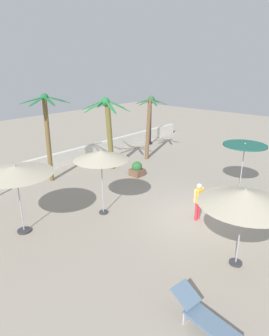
# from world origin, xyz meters

# --- Properties ---
(ground_plane) EXTENTS (56.00, 56.00, 0.00)m
(ground_plane) POSITION_xyz_m (0.00, 0.00, 0.00)
(ground_plane) COLOR #9E9384
(boundary_wall) EXTENTS (25.20, 0.30, 0.88)m
(boundary_wall) POSITION_xyz_m (0.00, 9.83, 0.44)
(boundary_wall) COLOR silver
(boundary_wall) RESTS_ON ground_plane
(patio_umbrella_0) EXTENTS (2.28, 2.28, 2.89)m
(patio_umbrella_0) POSITION_xyz_m (-2.35, 3.18, 2.63)
(patio_umbrella_0) COLOR #333338
(patio_umbrella_0) RESTS_ON ground_plane
(patio_umbrella_1) EXTENTS (2.74, 2.74, 2.76)m
(patio_umbrella_1) POSITION_xyz_m (-5.40, 4.40, 2.53)
(patio_umbrella_1) COLOR #333338
(patio_umbrella_1) RESTS_ON ground_plane
(patio_umbrella_2) EXTENTS (2.07, 2.07, 2.58)m
(patio_umbrella_2) POSITION_xyz_m (3.70, -0.37, 2.27)
(patio_umbrella_2) COLOR #333338
(patio_umbrella_2) RESTS_ON ground_plane
(patio_umbrella_3) EXTENTS (2.78, 2.78, 2.68)m
(patio_umbrella_3) POSITION_xyz_m (-1.84, -2.58, 2.39)
(patio_umbrella_3) COLOR #333338
(patio_umbrella_3) RESTS_ON ground_plane
(palm_tree_0) EXTENTS (2.55, 2.59, 4.74)m
(palm_tree_0) POSITION_xyz_m (-1.61, 8.16, 3.11)
(palm_tree_0) COLOR brown
(palm_tree_0) RESTS_ON ground_plane
(palm_tree_1) EXTENTS (2.94, 2.80, 4.37)m
(palm_tree_1) POSITION_xyz_m (1.73, 7.01, 2.79)
(palm_tree_1) COLOR brown
(palm_tree_1) RESTS_ON ground_plane
(palm_tree_2) EXTENTS (2.19, 2.07, 4.20)m
(palm_tree_2) POSITION_xyz_m (5.15, 6.66, 2.68)
(palm_tree_2) COLOR brown
(palm_tree_2) RESTS_ON ground_plane
(lamp_post_0) EXTENTS (0.38, 0.38, 3.70)m
(lamp_post_0) POSITION_xyz_m (8.06, 8.83, 2.34)
(lamp_post_0) COLOR black
(lamp_post_0) RESTS_ON ground_plane
(lounge_chair_0) EXTENTS (0.85, 1.92, 0.82)m
(lounge_chair_0) POSITION_xyz_m (-4.78, -3.02, 0.40)
(lounge_chair_0) COLOR #B7B7BC
(lounge_chair_0) RESTS_ON ground_plane
(guest_0) EXTENTS (0.56, 0.28, 1.62)m
(guest_0) POSITION_xyz_m (-0.14, -0.17, 0.98)
(guest_0) COLOR #D8333F
(guest_0) RESTS_ON ground_plane
(planter) EXTENTS (0.70, 0.70, 0.85)m
(planter) POSITION_xyz_m (2.05, 5.05, 0.38)
(planter) COLOR brown
(planter) RESTS_ON ground_plane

